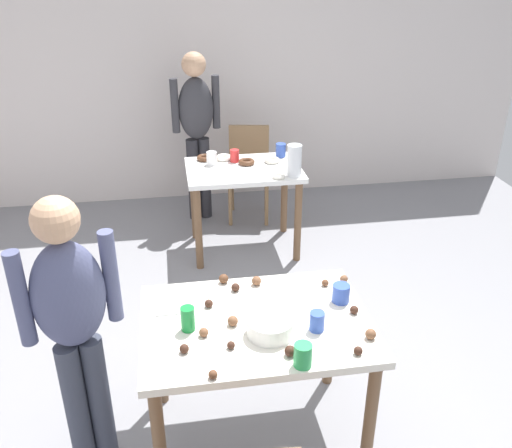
{
  "coord_description": "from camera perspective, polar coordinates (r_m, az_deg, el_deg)",
  "views": [
    {
      "loc": [
        -0.5,
        -2.32,
        2.36
      ],
      "look_at": [
        -0.03,
        0.58,
        0.9
      ],
      "focal_mm": 38.96,
      "sensor_mm": 36.0,
      "label": 1
    }
  ],
  "objects": [
    {
      "name": "donut_far_0",
      "position": [
        4.75,
        -5.29,
        6.79
      ],
      "size": [
        0.13,
        0.13,
        0.04
      ],
      "primitive_type": "torus",
      "color": "brown",
      "rests_on": "dining_table_far"
    },
    {
      "name": "cake_ball_7",
      "position": [
        2.92,
        -2.12,
        -6.52
      ],
      "size": [
        0.04,
        0.04,
        0.04
      ],
      "primitive_type": "sphere",
      "color": "#3D2319",
      "rests_on": "dining_table_near"
    },
    {
      "name": "donut_far_4",
      "position": [
        4.74,
        -3.31,
        6.83
      ],
      "size": [
        0.13,
        0.13,
        0.04
      ],
      "primitive_type": "torus",
      "color": "white",
      "rests_on": "dining_table_far"
    },
    {
      "name": "soda_can",
      "position": [
        2.64,
        -7.01,
        -9.64
      ],
      "size": [
        0.07,
        0.07,
        0.12
      ],
      "primitive_type": "cylinder",
      "color": "#198438",
      "rests_on": "dining_table_near"
    },
    {
      "name": "donut_far_2",
      "position": [
        4.68,
        1.66,
        6.57
      ],
      "size": [
        0.13,
        0.13,
        0.04
      ],
      "primitive_type": "torus",
      "color": "white",
      "rests_on": "dining_table_far"
    },
    {
      "name": "wall_back",
      "position": [
        5.64,
        -4.18,
        15.57
      ],
      "size": [
        6.4,
        0.1,
        2.6
      ],
      "primitive_type": "cube",
      "color": "silver",
      "rests_on": "ground_plane"
    },
    {
      "name": "cake_ball_10",
      "position": [
        2.62,
        -5.39,
        -11.02
      ],
      "size": [
        0.04,
        0.04,
        0.04
      ],
      "primitive_type": "sphere",
      "color": "brown",
      "rests_on": "dining_table_near"
    },
    {
      "name": "person_girl_near",
      "position": [
        2.63,
        -18.28,
        -9.27
      ],
      "size": [
        0.45,
        0.29,
        1.47
      ],
      "color": "#383D4C",
      "rests_on": "ground_plane"
    },
    {
      "name": "cake_ball_11",
      "position": [
        2.74,
        6.55,
        -9.12
      ],
      "size": [
        0.05,
        0.05,
        0.05
      ],
      "primitive_type": "sphere",
      "color": "brown",
      "rests_on": "dining_table_near"
    },
    {
      "name": "cup_near_2",
      "position": [
        2.86,
        8.72,
        -7.05
      ],
      "size": [
        0.09,
        0.09,
        0.1
      ],
      "primitive_type": "cylinder",
      "color": "#3351B2",
      "rests_on": "dining_table_near"
    },
    {
      "name": "person_adult_far",
      "position": [
        5.13,
        -6.12,
        10.31
      ],
      "size": [
        0.45,
        0.27,
        1.57
      ],
      "color": "#28282D",
      "rests_on": "ground_plane"
    },
    {
      "name": "cake_ball_2",
      "position": [
        2.99,
        -3.34,
        -5.63
      ],
      "size": [
        0.05,
        0.05,
        0.05
      ],
      "primitive_type": "sphere",
      "color": "brown",
      "rests_on": "dining_table_near"
    },
    {
      "name": "mixing_bowl",
      "position": [
        2.61,
        1.47,
        -10.48
      ],
      "size": [
        0.22,
        0.22,
        0.08
      ],
      "primitive_type": "cylinder",
      "color": "white",
      "rests_on": "dining_table_near"
    },
    {
      "name": "cake_ball_14",
      "position": [
        2.54,
        -7.39,
        -12.58
      ],
      "size": [
        0.04,
        0.04,
        0.04
      ],
      "primitive_type": "sphere",
      "color": "#3D2319",
      "rests_on": "dining_table_near"
    },
    {
      "name": "cake_ball_12",
      "position": [
        2.55,
        10.44,
        -12.68
      ],
      "size": [
        0.04,
        0.04,
        0.04
      ],
      "primitive_type": "sphere",
      "color": "#3D2319",
      "rests_on": "dining_table_near"
    },
    {
      "name": "cup_far_0",
      "position": [
        4.69,
        -2.21,
        7.02
      ],
      "size": [
        0.08,
        0.08,
        0.1
      ],
      "primitive_type": "cylinder",
      "color": "red",
      "rests_on": "dining_table_far"
    },
    {
      "name": "cup_near_0",
      "position": [
        2.65,
        6.28,
        -9.9
      ],
      "size": [
        0.07,
        0.07,
        0.1
      ],
      "primitive_type": "cylinder",
      "color": "#3351B2",
      "rests_on": "dining_table_near"
    },
    {
      "name": "dining_table_near",
      "position": [
        2.78,
        0.0,
        -11.63
      ],
      "size": [
        1.1,
        0.79,
        0.75
      ],
      "color": "silver",
      "rests_on": "ground_plane"
    },
    {
      "name": "cup_far_1",
      "position": [
        4.81,
        2.56,
        7.59
      ],
      "size": [
        0.09,
        0.09,
        0.11
      ],
      "primitive_type": "cylinder",
      "color": "#3351B2",
      "rests_on": "dining_table_far"
    },
    {
      "name": "donut_far_1",
      "position": [
        4.35,
        2.32,
        4.94
      ],
      "size": [
        0.11,
        0.11,
        0.03
      ],
      "primitive_type": "torus",
      "color": "white",
      "rests_on": "dining_table_far"
    },
    {
      "name": "cake_ball_6",
      "position": [
        2.81,
        -4.88,
        -8.14
      ],
      "size": [
        0.04,
        0.04,
        0.04
      ],
      "primitive_type": "sphere",
      "color": "#3D2319",
      "rests_on": "dining_table_near"
    },
    {
      "name": "cake_ball_5",
      "position": [
        2.98,
        7.12,
        -6.02
      ],
      "size": [
        0.04,
        0.04,
        0.04
      ],
      "primitive_type": "sphere",
      "color": "brown",
      "rests_on": "dining_table_near"
    },
    {
      "name": "cake_ball_9",
      "position": [
        2.67,
        -2.4,
        -9.91
      ],
      "size": [
        0.05,
        0.05,
        0.05
      ],
      "primitive_type": "sphere",
      "color": "brown",
      "rests_on": "dining_table_near"
    },
    {
      "name": "cake_ball_4",
      "position": [
        2.79,
        10.05,
        -8.67
      ],
      "size": [
        0.04,
        0.04,
        0.04
      ],
      "primitive_type": "sphere",
      "color": "#3D2319",
      "rests_on": "dining_table_near"
    },
    {
      "name": "cup_near_1",
      "position": [
        2.44,
        4.8,
        -13.28
      ],
      "size": [
        0.08,
        0.08,
        0.11
      ],
      "primitive_type": "cylinder",
      "color": "green",
      "rests_on": "dining_table_near"
    },
    {
      "name": "pitcher_far",
      "position": [
        4.36,
        3.95,
        6.51
      ],
      "size": [
        0.11,
        0.11,
        0.25
      ],
      "primitive_type": "cylinder",
      "color": "white",
      "rests_on": "dining_table_far"
    },
    {
      "name": "fork_near",
      "position": [
        2.79,
        -8.47,
        -9.09
      ],
      "size": [
        0.17,
        0.02,
        0.01
      ],
      "primitive_type": "cube",
      "color": "silver",
      "rests_on": "dining_table_near"
    },
    {
      "name": "dining_table_far",
      "position": [
        4.61,
        -1.27,
        4.29
      ],
      "size": [
        0.93,
        0.66,
        0.75
      ],
      "color": "white",
      "rests_on": "ground_plane"
    },
    {
      "name": "cup_far_2",
      "position": [
        4.63,
        -4.58,
        6.75
      ],
      "size": [
        0.09,
        0.09,
        0.11
      ],
      "primitive_type": "cylinder",
      "color": "white",
      "rests_on": "dining_table_far"
    },
    {
      "name": "cake_ball_1",
      "position": [
        3.02,
        9.01,
        -5.59
      ],
      "size": [
        0.04,
        0.04,
        0.04
      ],
      "primitive_type": "sphere",
      "color": "brown",
      "rests_on": "dining_table_near"
    },
    {
      "name": "cake_ball_3",
      "position": [
        2.54,
        -2.59,
        -12.33
      ],
      "size": [
        0.04,
        0.04,
        0.04
      ],
      "primitive_type": "sphere",
      "color": "#3D2319",
      "rests_on": "dining_table_near"
    },
    {
      "name": "cake_ball_15",
      "position": [
        2.96,
        0.05,
        -5.85
      ],
      "size": [
        0.05,
        0.05,
        0.05
      ],
      "primitive_type": "sphere",
      "color": "brown",
      "rests_on": "dining_table_near"
    },
    {
      "name": "chair_far_table",
      "position": [
        5.31,
        -0.74,
        5.91
      ],
      "size": [
        0.46,
        0.46,
        0.87
      ],
      "color": "olive",
      "rests_on": "ground_plane"
    },
    {
      "name": "donut_far_3",
      "position": [
        4.63,
        -0.98,
        6.39
      ],
      "size": [
        0.14,
        0.14,
        0.04
      ],
      "primitive_type": "torus",
      "color": "brown",
      "rests_on": "dining_table_far"
    },
    {
      "name": "cake_ball_13",
      "position": [
        2.5,
        3.51,
        -12.88
      ],
      "size": [
        0.05,
        0.05,
        0.05
      ],
      "primitive_type": "sphere",
      "color": "#3D2319",
      "rests_on": "dining_table_near"
    },
    {
      "name": "cake_ball_0",
      "position": [
        2.4,
        -4.44,
        -15.15
      ],
      "size": [
        0.04,
        0.04,
        0.04
      ],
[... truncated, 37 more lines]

